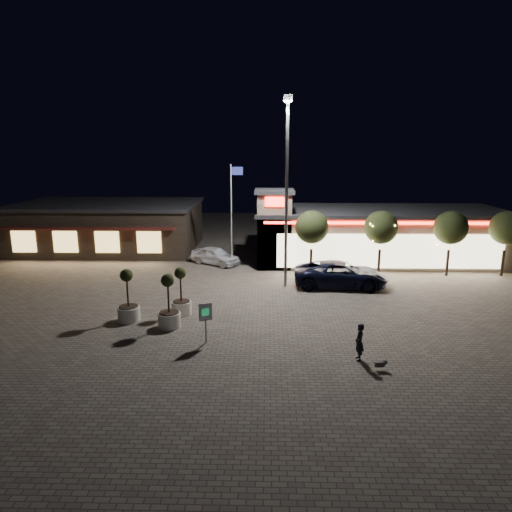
{
  "coord_description": "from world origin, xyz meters",
  "views": [
    {
      "loc": [
        0.73,
        -21.77,
        9.02
      ],
      "look_at": [
        0.06,
        6.0,
        2.56
      ],
      "focal_mm": 32.0,
      "sensor_mm": 36.0,
      "label": 1
    }
  ],
  "objects_px": {
    "white_sedan": "(215,256)",
    "pickup_truck": "(341,274)",
    "planter_mid": "(169,311)",
    "planter_left": "(128,305)",
    "pedestrian": "(359,342)",
    "valet_sign": "(206,315)"
  },
  "relations": [
    {
      "from": "pedestrian",
      "to": "white_sedan",
      "type": "bearing_deg",
      "value": -156.64
    },
    {
      "from": "white_sedan",
      "to": "pickup_truck",
      "type": "bearing_deg",
      "value": -90.38
    },
    {
      "from": "white_sedan",
      "to": "planter_mid",
      "type": "relative_size",
      "value": 1.46
    },
    {
      "from": "valet_sign",
      "to": "planter_left",
      "type": "bearing_deg",
      "value": 148.62
    },
    {
      "from": "pickup_truck",
      "to": "planter_mid",
      "type": "height_order",
      "value": "planter_mid"
    },
    {
      "from": "pedestrian",
      "to": "planter_mid",
      "type": "xyz_separation_m",
      "value": [
        -9.13,
        3.62,
        0.05
      ]
    },
    {
      "from": "planter_mid",
      "to": "planter_left",
      "type": "bearing_deg",
      "value": 160.51
    },
    {
      "from": "planter_left",
      "to": "planter_mid",
      "type": "height_order",
      "value": "planter_left"
    },
    {
      "from": "pickup_truck",
      "to": "planter_mid",
      "type": "relative_size",
      "value": 2.17
    },
    {
      "from": "valet_sign",
      "to": "planter_mid",
      "type": "bearing_deg",
      "value": 138.34
    },
    {
      "from": "pedestrian",
      "to": "planter_left",
      "type": "relative_size",
      "value": 0.58
    },
    {
      "from": "planter_left",
      "to": "valet_sign",
      "type": "distance_m",
      "value": 5.35
    },
    {
      "from": "pedestrian",
      "to": "planter_mid",
      "type": "relative_size",
      "value": 0.58
    },
    {
      "from": "planter_mid",
      "to": "valet_sign",
      "type": "xyz_separation_m",
      "value": [
        2.17,
        -1.93,
        0.5
      ]
    },
    {
      "from": "white_sedan",
      "to": "pedestrian",
      "type": "xyz_separation_m",
      "value": [
        8.24,
        -17.11,
        0.12
      ]
    },
    {
      "from": "pedestrian",
      "to": "planter_left",
      "type": "height_order",
      "value": "planter_left"
    },
    {
      "from": "planter_mid",
      "to": "pedestrian",
      "type": "bearing_deg",
      "value": -21.61
    },
    {
      "from": "pedestrian",
      "to": "valet_sign",
      "type": "relative_size",
      "value": 0.84
    },
    {
      "from": "pedestrian",
      "to": "planter_left",
      "type": "xyz_separation_m",
      "value": [
        -11.51,
        4.46,
        0.06
      ]
    },
    {
      "from": "pedestrian",
      "to": "valet_sign",
      "type": "xyz_separation_m",
      "value": [
        -6.96,
        1.69,
        0.55
      ]
    },
    {
      "from": "planter_mid",
      "to": "pickup_truck",
      "type": "bearing_deg",
      "value": 36.65
    },
    {
      "from": "pedestrian",
      "to": "planter_left",
      "type": "distance_m",
      "value": 12.34
    }
  ]
}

